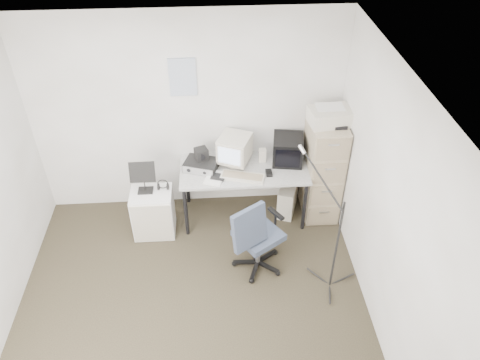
{
  "coord_description": "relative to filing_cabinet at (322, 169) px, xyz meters",
  "views": [
    {
      "loc": [
        0.28,
        -2.94,
        4.02
      ],
      "look_at": [
        0.55,
        0.95,
        0.95
      ],
      "focal_mm": 35.0,
      "sensor_mm": 36.0,
      "label": 1
    }
  ],
  "objects": [
    {
      "name": "office_chair",
      "position": [
        -0.86,
        -0.89,
        -0.16
      ],
      "size": [
        0.79,
        0.79,
        0.98
      ],
      "primitive_type": "cube",
      "rotation": [
        0.0,
        0.0,
        0.59
      ],
      "color": "#485575",
      "rests_on": "floor"
    },
    {
      "name": "crt_monitor",
      "position": [
        -1.05,
        0.07,
        0.27
      ],
      "size": [
        0.45,
        0.46,
        0.37
      ],
      "primitive_type": "cube",
      "rotation": [
        0.0,
        0.0,
        -0.4
      ],
      "color": "beige",
      "rests_on": "desk"
    },
    {
      "name": "mic_stand",
      "position": [
        -0.1,
        -1.22,
        0.12
      ],
      "size": [
        0.03,
        0.03,
        1.54
      ],
      "primitive_type": "cylinder",
      "rotation": [
        0.0,
        0.0,
        2.11
      ],
      "color": "black",
      "rests_on": "floor"
    },
    {
      "name": "music_stand",
      "position": [
        -2.1,
        -0.2,
        0.15
      ],
      "size": [
        0.32,
        0.23,
        0.42
      ],
      "primitive_type": "cube",
      "rotation": [
        0.0,
        0.0,
        0.31
      ],
      "color": "black",
      "rests_on": "side_cart"
    },
    {
      "name": "wall_calendar",
      "position": [
        -1.6,
        0.31,
        1.1
      ],
      "size": [
        0.3,
        0.02,
        0.44
      ],
      "primitive_type": "cube",
      "color": "white",
      "rests_on": "wall_back"
    },
    {
      "name": "papers",
      "position": [
        -1.3,
        -0.2,
        0.09
      ],
      "size": [
        0.27,
        0.32,
        0.02
      ],
      "primitive_type": "cube",
      "rotation": [
        0.0,
        0.0,
        -0.32
      ],
      "color": "white",
      "rests_on": "desk"
    },
    {
      "name": "desk",
      "position": [
        -0.95,
        -0.03,
        -0.29
      ],
      "size": [
        1.5,
        0.7,
        0.73
      ],
      "primitive_type": "cube",
      "color": "silver",
      "rests_on": "floor"
    },
    {
      "name": "crt_tv",
      "position": [
        -0.42,
        0.09,
        0.24
      ],
      "size": [
        0.4,
        0.42,
        0.32
      ],
      "primitive_type": "cube",
      "rotation": [
        0.0,
        0.0,
        -0.15
      ],
      "color": "black",
      "rests_on": "desk"
    },
    {
      "name": "mouse",
      "position": [
        -0.67,
        -0.16,
        0.1
      ],
      "size": [
        0.07,
        0.12,
        0.04
      ],
      "primitive_type": "cube",
      "rotation": [
        0.0,
        0.0,
        0.03
      ],
      "color": "black",
      "rests_on": "desk"
    },
    {
      "name": "radio_speaker",
      "position": [
        -1.44,
        0.05,
        0.26
      ],
      "size": [
        0.18,
        0.17,
        0.14
      ],
      "primitive_type": "cube",
      "rotation": [
        0.0,
        0.0,
        0.35
      ],
      "color": "black",
      "rests_on": "radio_receiver"
    },
    {
      "name": "desk_speaker",
      "position": [
        -0.72,
        0.11,
        0.16
      ],
      "size": [
        0.09,
        0.09,
        0.16
      ],
      "primitive_type": "cube",
      "rotation": [
        0.0,
        0.0,
        -0.06
      ],
      "color": "beige",
      "rests_on": "desk"
    },
    {
      "name": "headphones",
      "position": [
        -1.9,
        -0.18,
        -0.02
      ],
      "size": [
        0.18,
        0.18,
        0.02
      ],
      "primitive_type": "torus",
      "rotation": [
        0.0,
        0.0,
        0.41
      ],
      "color": "black",
      "rests_on": "side_cart"
    },
    {
      "name": "pc_tower",
      "position": [
        -0.39,
        0.01,
        -0.45
      ],
      "size": [
        0.32,
        0.47,
        0.4
      ],
      "primitive_type": "cube",
      "rotation": [
        0.0,
        0.0,
        -0.33
      ],
      "color": "beige",
      "rests_on": "floor"
    },
    {
      "name": "keyboard",
      "position": [
        -0.98,
        -0.21,
        0.09
      ],
      "size": [
        0.53,
        0.3,
        0.03
      ],
      "primitive_type": "cube",
      "rotation": [
        0.0,
        0.0,
        -0.26
      ],
      "color": "beige",
      "rests_on": "desk"
    },
    {
      "name": "printer",
      "position": [
        0.0,
        -0.02,
        0.74
      ],
      "size": [
        0.49,
        0.37,
        0.18
      ],
      "primitive_type": "cube",
      "rotation": [
        0.0,
        0.0,
        0.13
      ],
      "color": "beige",
      "rests_on": "filing_cabinet"
    },
    {
      "name": "ceiling",
      "position": [
        -1.58,
        -1.48,
        1.85
      ],
      "size": [
        3.6,
        3.6,
        0.01
      ],
      "primitive_type": "cube",
      "color": "white",
      "rests_on": "ground"
    },
    {
      "name": "filing_cabinet",
      "position": [
        0.0,
        0.0,
        0.0
      ],
      "size": [
        0.4,
        0.6,
        1.3
      ],
      "primitive_type": "cube",
      "color": "#9C8C6A",
      "rests_on": "floor"
    },
    {
      "name": "wall_back",
      "position": [
        -1.58,
        0.32,
        0.6
      ],
      "size": [
        3.6,
        0.02,
        2.5
      ],
      "primitive_type": "cube",
      "color": "white",
      "rests_on": "ground"
    },
    {
      "name": "wall_right",
      "position": [
        0.22,
        -1.48,
        0.6
      ],
      "size": [
        0.02,
        3.6,
        2.5
      ],
      "primitive_type": "cube",
      "color": "white",
      "rests_on": "ground"
    },
    {
      "name": "side_cart",
      "position": [
        -2.04,
        -0.25,
        -0.35
      ],
      "size": [
        0.48,
        0.38,
        0.59
      ],
      "primitive_type": "cube",
      "rotation": [
        0.0,
        0.0,
        -0.0
      ],
      "color": "white",
      "rests_on": "floor"
    },
    {
      "name": "floor",
      "position": [
        -1.58,
        -1.48,
        -0.66
      ],
      "size": [
        3.6,
        3.6,
        0.01
      ],
      "primitive_type": "cube",
      "color": "#2B241B",
      "rests_on": "ground"
    },
    {
      "name": "radio_receiver",
      "position": [
        -1.45,
        -0.0,
        0.13
      ],
      "size": [
        0.44,
        0.37,
        0.11
      ],
      "primitive_type": "cube",
      "rotation": [
        0.0,
        0.0,
        -0.33
      ],
      "color": "black",
      "rests_on": "desk"
    }
  ]
}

